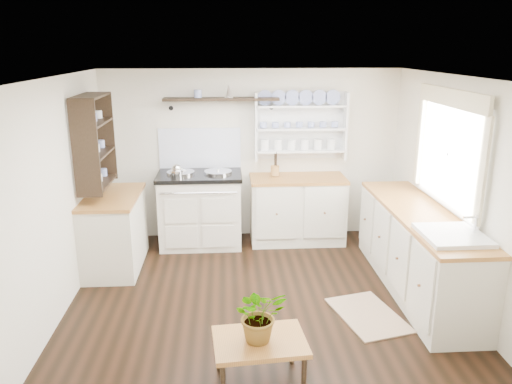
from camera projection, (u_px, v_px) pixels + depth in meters
floor at (262, 297)px, 5.33m from camera, size 4.00×3.80×0.01m
wall_back at (252, 155)px, 6.82m from camera, size 4.00×0.02×2.30m
wall_right at (456, 191)px, 5.13m from camera, size 0.02×3.80×2.30m
wall_left at (59, 198)px, 4.88m from camera, size 0.02×3.80×2.30m
ceiling at (262, 77)px, 4.68m from camera, size 4.00×3.80×0.01m
window at (449, 148)px, 5.15m from camera, size 0.08×1.55×1.22m
aga_cooker at (201, 208)px, 6.65m from camera, size 1.10×0.76×1.01m
back_cabinets at (297, 208)px, 6.77m from camera, size 1.27×0.63×0.90m
right_cabinets at (417, 250)px, 5.40m from camera, size 0.62×2.43×0.90m
belfast_sink at (451, 247)px, 4.58m from camera, size 0.55×0.60×0.45m
left_cabinets at (115, 231)px, 5.96m from camera, size 0.62×1.13×0.90m
plate_rack at (300, 125)px, 6.71m from camera, size 1.20×0.22×0.90m
high_shelf at (221, 100)px, 6.47m from camera, size 1.50×0.29×0.16m
left_shelving at (94, 141)px, 5.64m from camera, size 0.28×0.80×1.05m
kettle at (177, 172)px, 6.37m from camera, size 0.17×0.17×0.20m
utensil_crock at (275, 171)px, 6.68m from camera, size 0.11×0.11×0.13m
center_table at (260, 345)px, 3.88m from camera, size 0.76×0.57×0.39m
potted_plant at (260, 314)px, 3.81m from camera, size 0.45×0.41×0.44m
floor_rug at (368, 315)px, 4.96m from camera, size 0.74×0.96×0.02m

